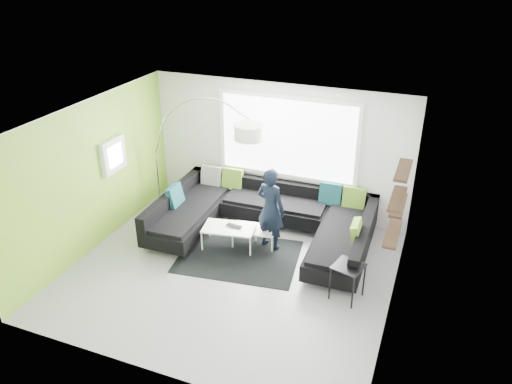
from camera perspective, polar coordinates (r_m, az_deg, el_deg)
ground at (r=8.98m, az=-2.86°, el=-9.05°), size 5.50×5.50×0.00m
room_shell at (r=8.22m, az=-2.32°, el=1.99°), size 5.54×5.04×2.82m
sectional_sofa at (r=9.67m, az=0.80°, el=-3.46°), size 4.15×2.63×0.88m
rug at (r=9.36m, az=-1.98°, el=-7.36°), size 2.37×1.86×0.01m
coffee_table at (r=9.59m, az=-1.63°, el=-5.02°), size 1.36×0.93×0.41m
arc_lamp at (r=10.64m, az=-11.45°, el=4.44°), size 2.51×0.96×2.64m
side_table at (r=8.34m, az=10.36°, el=-10.04°), size 0.55×0.55×0.62m
person at (r=9.25m, az=1.70°, el=-1.95°), size 0.79×0.69×1.62m
laptop at (r=9.44m, az=-2.66°, el=-4.04°), size 0.36×0.28×0.02m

